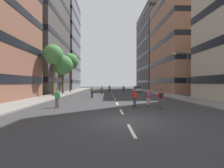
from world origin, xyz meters
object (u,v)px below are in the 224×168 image
(street_tree_near, at_px, (53,55))
(skater_6, at_px, (148,96))
(skater_2, at_px, (109,88))
(skater_7, at_px, (57,97))
(skater_4, at_px, (135,97))
(skater_3, at_px, (92,91))
(skater_8, at_px, (110,88))
(parked_car_near, at_px, (137,89))
(street_tree_mid, at_px, (70,62))
(skater_1, at_px, (161,97))
(skater_5, at_px, (124,89))
(streetlamp_right, at_px, (185,70))
(street_tree_far, at_px, (63,65))
(skater_0, at_px, (102,90))

(street_tree_near, relative_size, skater_6, 4.98)
(street_tree_near, bearing_deg, skater_2, 52.60)
(skater_7, bearing_deg, skater_4, 1.24)
(skater_3, relative_size, skater_8, 1.00)
(skater_8, bearing_deg, skater_2, -91.77)
(parked_car_near, relative_size, skater_4, 2.47)
(street_tree_mid, distance_m, skater_1, 30.54)
(street_tree_near, height_order, skater_5, street_tree_near)
(skater_2, bearing_deg, streetlamp_right, -62.38)
(skater_2, relative_size, skater_3, 1.00)
(skater_5, relative_size, skater_6, 1.00)
(street_tree_far, bearing_deg, skater_1, -53.86)
(skater_4, bearing_deg, skater_0, 102.56)
(skater_4, relative_size, skater_5, 1.00)
(streetlamp_right, distance_m, skater_8, 24.17)
(skater_4, bearing_deg, street_tree_far, 123.07)
(parked_car_near, relative_size, skater_8, 2.47)
(skater_4, xyz_separation_m, skater_7, (-7.41, -0.16, 0.00))
(parked_car_near, distance_m, skater_1, 29.24)
(skater_0, height_order, skater_3, same)
(skater_3, bearing_deg, skater_0, 78.68)
(streetlamp_right, bearing_deg, skater_8, 114.77)
(skater_4, bearing_deg, streetlamp_right, 37.03)
(skater_5, bearing_deg, skater_1, -87.65)
(streetlamp_right, xyz_separation_m, skater_7, (-15.58, -6.33, -3.15))
(skater_2, xyz_separation_m, skater_3, (-3.08, -15.73, 0.00))
(skater_1, height_order, skater_7, same)
(parked_car_near, bearing_deg, skater_5, -123.90)
(skater_2, distance_m, skater_3, 16.03)
(street_tree_mid, bearing_deg, skater_1, -61.52)
(street_tree_mid, bearing_deg, skater_6, -61.39)
(skater_0, distance_m, skater_1, 18.49)
(parked_car_near, xyz_separation_m, street_tree_near, (-17.75, -15.64, 6.51))
(skater_4, height_order, skater_8, same)
(parked_car_near, xyz_separation_m, skater_7, (-13.16, -28.16, 0.29))
(skater_6, height_order, skater_8, same)
(street_tree_far, bearing_deg, street_tree_near, -90.00)
(streetlamp_right, height_order, skater_0, streetlamp_right)
(skater_5, distance_m, skater_7, 23.20)
(street_tree_near, relative_size, skater_7, 4.98)
(skater_4, bearing_deg, skater_6, 17.23)
(skater_4, distance_m, skater_8, 27.99)
(skater_3, xyz_separation_m, skater_4, (5.02, -9.76, -0.03))
(streetlamp_right, bearing_deg, skater_3, 164.75)
(skater_1, height_order, skater_8, same)
(street_tree_near, distance_m, street_tree_far, 6.16)
(skater_0, relative_size, skater_7, 1.00)
(parked_car_near, distance_m, streetlamp_right, 22.23)
(streetlamp_right, bearing_deg, skater_4, -142.97)
(street_tree_far, relative_size, skater_6, 4.58)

